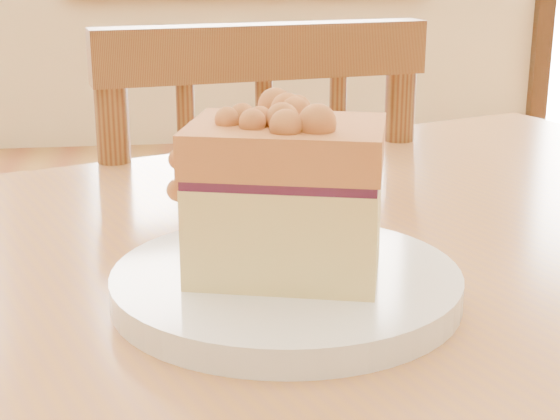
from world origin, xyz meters
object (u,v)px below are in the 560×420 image
cafe_table_main (302,405)px  plate (286,285)px  cafe_chair_main (234,340)px  cake_slice (285,190)px

cafe_table_main → plate: plate is taller
cafe_chair_main → cake_slice: size_ratio=6.26×
plate → cake_slice: (-0.00, -0.00, 0.06)m
cafe_chair_main → cake_slice: (-0.01, -0.55, 0.37)m
cafe_table_main → cafe_chair_main: size_ratio=1.42×
cafe_chair_main → cake_slice: cafe_chair_main is taller
cafe_chair_main → plate: size_ratio=4.01×
plate → cafe_table_main: bearing=70.3°
cake_slice → cafe_table_main: bearing=85.3°
cafe_chair_main → cake_slice: 0.66m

